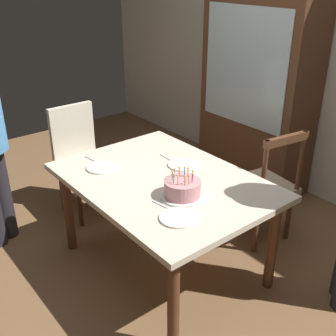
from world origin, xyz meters
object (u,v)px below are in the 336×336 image
chair_upholstered (80,154)px  plate_far_side (183,165)px  china_cabinet (258,90)px  plate_near_celebrant (102,167)px  plate_near_guest (178,218)px  dining_table (163,190)px  chair_spindle_back (264,187)px  birthday_cake (182,189)px

chair_upholstered → plate_far_side: bearing=15.3°
china_cabinet → plate_near_celebrant: bearing=-86.1°
plate_near_celebrant → plate_near_guest: same height
plate_near_celebrant → china_cabinet: 1.81m
plate_near_guest → chair_upholstered: 1.58m
dining_table → plate_near_celebrant: 0.48m
chair_spindle_back → plate_near_celebrant: bearing=-119.0°
dining_table → birthday_cake: 0.30m
chair_spindle_back → dining_table: bearing=-103.2°
chair_spindle_back → plate_far_side: bearing=-114.1°
birthday_cake → plate_far_side: 0.45m
plate_near_celebrant → plate_near_guest: 0.84m
birthday_cake → china_cabinet: 1.80m
plate_near_celebrant → dining_table: bearing=30.7°
plate_near_celebrant → plate_far_side: 0.58m
plate_near_guest → chair_spindle_back: bearing=102.5°
birthday_cake → china_cabinet: (-0.79, 1.62, 0.17)m
chair_spindle_back → chair_upholstered: size_ratio=1.00×
chair_spindle_back → china_cabinet: 1.13m
birthday_cake → china_cabinet: bearing=116.0°
plate_near_celebrant → china_cabinet: bearing=93.9°
birthday_cake → chair_upholstered: 1.40m
plate_near_celebrant → birthday_cake: bearing=15.2°
plate_near_celebrant → china_cabinet: size_ratio=0.12×
plate_near_guest → chair_upholstered: size_ratio=0.23×
birthday_cake → plate_far_side: birthday_cake is taller
birthday_cake → plate_near_celebrant: 0.69m
birthday_cake → chair_spindle_back: bearing=94.1°
birthday_cake → plate_near_celebrant: birthday_cake is taller
chair_spindle_back → china_cabinet: (-0.72, 0.71, 0.49)m
chair_spindle_back → chair_upholstered: 1.59m
plate_far_side → chair_spindle_back: size_ratio=0.23×
birthday_cake → plate_near_guest: (0.18, -0.18, -0.05)m
plate_near_celebrant → chair_spindle_back: size_ratio=0.23×
plate_far_side → chair_upholstered: bearing=-164.7°
dining_table → china_cabinet: size_ratio=0.77×
plate_near_celebrant → chair_upholstered: chair_upholstered is taller
plate_far_side → plate_near_celebrant: bearing=-124.6°
china_cabinet → birthday_cake: bearing=-64.0°
china_cabinet → plate_near_guest: bearing=-61.8°
dining_table → chair_spindle_back: chair_spindle_back is taller
plate_far_side → chair_spindle_back: 0.72m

